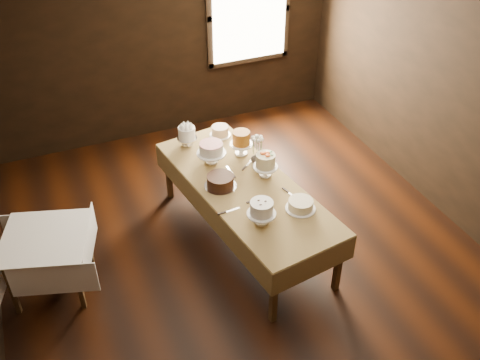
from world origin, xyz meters
name	(u,v)px	position (x,y,z in m)	size (l,w,h in m)	color
floor	(247,261)	(0.00, 0.00, 0.00)	(5.00, 6.00, 0.01)	black
ceiling	(250,2)	(0.00, 0.00, 2.80)	(5.00, 6.00, 0.01)	beige
wall_back	(159,40)	(0.00, 3.00, 1.40)	(5.00, 0.02, 2.80)	black
wall_right	(461,103)	(2.50, 0.00, 1.40)	(0.02, 6.00, 2.80)	black
window	(249,14)	(1.30, 2.94, 1.60)	(1.10, 0.05, 1.30)	#FFEABF
display_table	(245,189)	(0.12, 0.35, 0.70)	(1.31, 2.56, 0.76)	#3D2711
side_table	(45,243)	(-1.94, 0.43, 0.60)	(1.01, 1.01, 0.67)	#3D2711
cake_meringue	(187,137)	(-0.20, 1.32, 0.87)	(0.28, 0.28, 0.25)	silver
cake_speckled	(220,131)	(0.24, 1.38, 0.81)	(0.26, 0.26, 0.12)	white
cake_lattice	(211,154)	(-0.06, 0.89, 0.86)	(0.36, 0.36, 0.25)	white
cake_caramel	(241,144)	(0.31, 0.91, 0.88)	(0.28, 0.28, 0.30)	white
cake_chocolate	(220,181)	(-0.13, 0.42, 0.82)	(0.39, 0.39, 0.13)	silver
cake_flowers	(265,166)	(0.39, 0.42, 0.88)	(0.28, 0.28, 0.28)	white
cake_swirl	(261,213)	(0.02, -0.27, 0.87)	(0.31, 0.31, 0.26)	white
cake_cream	(301,205)	(0.47, -0.24, 0.81)	(0.30, 0.30, 0.11)	white
cake_server_a	(261,198)	(0.17, 0.07, 0.76)	(0.24, 0.03, 0.01)	silver
cake_server_b	(293,196)	(0.50, -0.02, 0.76)	(0.24, 0.03, 0.01)	silver
cake_server_c	(229,170)	(0.07, 0.66, 0.76)	(0.24, 0.03, 0.01)	silver
cake_server_d	(249,163)	(0.32, 0.70, 0.76)	(0.24, 0.03, 0.01)	silver
cake_server_e	(233,210)	(-0.16, 0.01, 0.76)	(0.24, 0.03, 0.01)	silver
flower_vase	(257,158)	(0.40, 0.66, 0.83)	(0.14, 0.14, 0.14)	#2D2823
flower_bouquet	(257,143)	(0.40, 0.66, 1.02)	(0.14, 0.14, 0.20)	white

